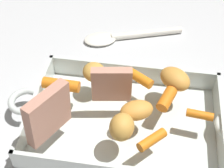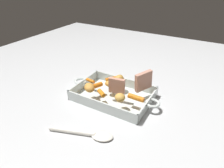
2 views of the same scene
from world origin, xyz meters
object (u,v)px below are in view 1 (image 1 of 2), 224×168
at_px(baby_carrot_center_right, 141,79).
at_px(potato_near_roast, 175,79).
at_px(potato_corner, 137,110).
at_px(roast_slice_outer, 112,85).
at_px(serving_spoon, 122,36).
at_px(roasting_dish, 125,121).
at_px(potato_whole, 94,72).
at_px(potato_golden_small, 119,127).
at_px(baby_carrot_long, 200,117).
at_px(roast_slice_thin, 48,114).
at_px(baby_carrot_center_left, 152,140).
at_px(baby_carrot_northwest, 61,85).
at_px(baby_carrot_northeast, 167,99).

height_order(baby_carrot_center_right, potato_near_roast, potato_near_roast).
bearing_deg(potato_corner, roast_slice_outer, -35.21).
xyz_separation_m(roast_slice_outer, serving_spoon, (0.01, -0.23, -0.07)).
xyz_separation_m(roasting_dish, serving_spoon, (0.04, -0.25, -0.01)).
bearing_deg(potato_whole, potato_golden_small, 117.66).
distance_m(baby_carrot_long, potato_golden_small, 0.14).
bearing_deg(potato_corner, roasting_dish, -32.43).
bearing_deg(baby_carrot_long, baby_carrot_center_right, -34.55).
bearing_deg(potato_whole, potato_corner, 138.17).
distance_m(roast_slice_thin, potato_corner, 0.14).
height_order(roasting_dish, baby_carrot_center_right, baby_carrot_center_right).
xyz_separation_m(roasting_dish, potato_golden_small, (0.00, 0.06, 0.05)).
xyz_separation_m(baby_carrot_center_left, potato_corner, (0.03, -0.05, 0.01)).
relative_size(potato_near_roast, potato_corner, 1.05).
bearing_deg(baby_carrot_northwest, roasting_dish, 166.50).
bearing_deg(baby_carrot_northwest, baby_carrot_center_left, 151.63).
distance_m(baby_carrot_northeast, potato_whole, 0.14).
bearing_deg(baby_carrot_center_right, serving_spoon, -72.24).
bearing_deg(potato_corner, baby_carrot_center_right, -89.99).
distance_m(roasting_dish, baby_carrot_long, 0.13).
xyz_separation_m(baby_carrot_long, potato_near_roast, (0.04, -0.07, 0.01)).
bearing_deg(potato_near_roast, baby_carrot_long, 121.30).
relative_size(baby_carrot_center_right, baby_carrot_long, 1.06).
distance_m(baby_carrot_northwest, serving_spoon, 0.24).
height_order(baby_carrot_northeast, baby_carrot_long, baby_carrot_northeast).
bearing_deg(potato_near_roast, roast_slice_outer, 23.24).
bearing_deg(baby_carrot_center_right, roast_slice_outer, 44.48).
relative_size(roast_slice_thin, potato_golden_small, 1.79).
bearing_deg(roast_slice_outer, baby_carrot_center_left, 132.49).
bearing_deg(potato_near_roast, potato_whole, 0.82).
distance_m(roast_slice_thin, baby_carrot_northeast, 0.20).
xyz_separation_m(baby_carrot_northeast, baby_carrot_long, (-0.06, 0.03, -0.00)).
xyz_separation_m(baby_carrot_center_left, baby_carrot_long, (-0.08, -0.06, -0.00)).
distance_m(roast_slice_thin, roast_slice_outer, 0.12).
distance_m(baby_carrot_center_left, baby_carrot_northeast, 0.09).
xyz_separation_m(potato_whole, serving_spoon, (-0.03, -0.18, -0.06)).
bearing_deg(potato_golden_small, potato_whole, -62.34).
xyz_separation_m(roast_slice_outer, baby_carrot_long, (-0.15, 0.03, -0.03)).
height_order(roast_slice_outer, baby_carrot_northwest, roast_slice_outer).
bearing_deg(baby_carrot_northeast, baby_carrot_center_right, -42.22).
relative_size(roast_slice_thin, baby_carrot_center_left, 1.59).
bearing_deg(potato_golden_small, serving_spoon, -83.54).
height_order(baby_carrot_center_right, baby_carrot_long, baby_carrot_center_right).
xyz_separation_m(baby_carrot_center_left, serving_spoon, (0.09, -0.31, -0.05)).
distance_m(roast_slice_thin, serving_spoon, 0.33).
relative_size(baby_carrot_center_left, baby_carrot_northeast, 1.17).
distance_m(baby_carrot_long, serving_spoon, 0.30).
bearing_deg(potato_near_roast, baby_carrot_northwest, 10.82).
height_order(roasting_dish, roast_slice_outer, roast_slice_outer).
height_order(baby_carrot_center_left, potato_golden_small, potato_golden_small).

